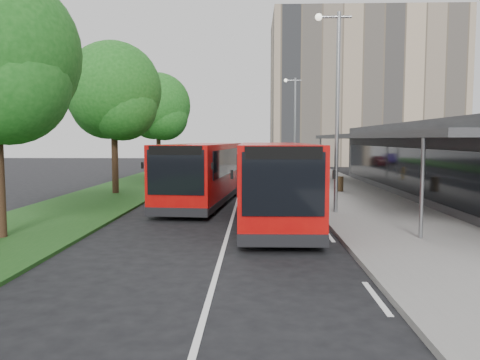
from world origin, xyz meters
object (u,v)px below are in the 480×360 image
at_px(lamp_post_near, 335,99).
at_px(car_near, 261,161).
at_px(tree_mid, 113,96).
at_px(bus_second, 203,173).
at_px(lamp_post_far, 294,120).
at_px(bus_main, 274,182).
at_px(bollard, 311,173).
at_px(car_far, 237,158).
at_px(litter_bin, 339,184).
at_px(tree_far, 158,110).

xyz_separation_m(lamp_post_near, car_near, (-2.46, 35.51, -4.07)).
bearing_deg(tree_mid, bus_second, -34.67).
xyz_separation_m(lamp_post_far, bus_main, (-2.51, -21.43, -3.20)).
bearing_deg(car_near, bus_second, -91.02).
bearing_deg(bus_main, lamp_post_far, 82.84).
bearing_deg(tree_mid, bollard, 35.53).
distance_m(bus_main, car_near, 36.95).
xyz_separation_m(bus_second, car_far, (0.18, 38.39, -0.84)).
xyz_separation_m(car_near, car_far, (-3.06, 6.18, 0.01)).
height_order(lamp_post_near, car_near, lamp_post_near).
xyz_separation_m(bus_main, bollard, (3.46, 17.11, -0.90)).
bearing_deg(lamp_post_far, bus_main, -96.67).
bearing_deg(car_far, litter_bin, -89.99).
relative_size(bus_main, litter_bin, 12.43).
xyz_separation_m(tree_far, car_far, (5.61, 22.64, -4.84)).
distance_m(tree_mid, car_far, 35.43).
bearing_deg(lamp_post_far, bus_second, -108.85).
relative_size(tree_mid, car_far, 2.16).
height_order(bus_second, car_near, bus_second).
xyz_separation_m(litter_bin, car_near, (-4.09, 27.70, 0.07)).
bearing_deg(litter_bin, tree_mid, -176.58).
xyz_separation_m(bus_second, bollard, (6.65, 12.38, -0.87)).
height_order(tree_far, bollard, tree_far).
relative_size(lamp_post_far, car_far, 2.02).
bearing_deg(bus_main, bus_second, 123.58).
distance_m(tree_far, lamp_post_far, 11.20).
xyz_separation_m(lamp_post_near, bus_second, (-5.70, 3.30, -3.23)).
distance_m(lamp_post_near, car_near, 35.83).
height_order(lamp_post_near, car_far, lamp_post_near).
bearing_deg(lamp_post_near, bus_second, 149.95).
bearing_deg(bus_second, bollard, 67.18).
bearing_deg(bus_main, car_far, 93.51).
relative_size(car_near, car_far, 0.96).
distance_m(lamp_post_far, bollard, 6.03).
relative_size(lamp_post_far, litter_bin, 9.46).
distance_m(tree_mid, tree_far, 12.00).
bearing_deg(car_far, lamp_post_near, -94.37).
relative_size(litter_bin, car_near, 0.22).
height_order(lamp_post_far, car_near, lamp_post_far).
xyz_separation_m(lamp_post_far, bollard, (0.95, -4.32, -4.10)).
xyz_separation_m(tree_mid, litter_bin, (12.76, 0.76, -4.95)).
bearing_deg(bollard, bus_main, -101.43).
height_order(litter_bin, car_far, car_far).
xyz_separation_m(lamp_post_near, bollard, (0.95, 15.68, -4.10)).
height_order(tree_far, car_near, tree_far).
distance_m(bus_main, litter_bin, 10.17).
height_order(lamp_post_far, car_far, lamp_post_far).
bearing_deg(tree_far, bollard, -15.60).
xyz_separation_m(tree_far, bus_main, (8.62, -20.48, -3.97)).
relative_size(lamp_post_far, bus_second, 0.76).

